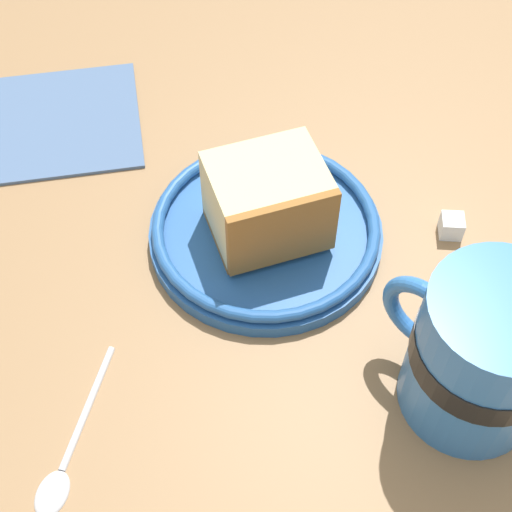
{
  "coord_description": "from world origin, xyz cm",
  "views": [
    {
      "loc": [
        26.97,
        -12.94,
        45.12
      ],
      "look_at": [
        -1.3,
        1.43,
        3.0
      ],
      "focal_mm": 52.56,
      "sensor_mm": 36.0,
      "label": 1
    }
  ],
  "objects_px": {
    "teaspoon": "(63,463)",
    "cake_slice": "(268,203)",
    "tea_mug": "(483,352)",
    "sugar_cube": "(451,226)",
    "folded_napkin": "(60,120)",
    "small_plate": "(266,230)"
  },
  "relations": [
    {
      "from": "sugar_cube",
      "to": "cake_slice",
      "type": "bearing_deg",
      "value": -113.64
    },
    {
      "from": "tea_mug",
      "to": "teaspoon",
      "type": "xyz_separation_m",
      "value": [
        -0.07,
        -0.25,
        -0.05
      ]
    },
    {
      "from": "teaspoon",
      "to": "sugar_cube",
      "type": "relative_size",
      "value": 5.83
    },
    {
      "from": "small_plate",
      "to": "tea_mug",
      "type": "relative_size",
      "value": 1.53
    },
    {
      "from": "cake_slice",
      "to": "tea_mug",
      "type": "distance_m",
      "value": 0.18
    },
    {
      "from": "tea_mug",
      "to": "sugar_cube",
      "type": "bearing_deg",
      "value": 147.82
    },
    {
      "from": "tea_mug",
      "to": "folded_napkin",
      "type": "height_order",
      "value": "tea_mug"
    },
    {
      "from": "small_plate",
      "to": "tea_mug",
      "type": "height_order",
      "value": "tea_mug"
    },
    {
      "from": "teaspoon",
      "to": "cake_slice",
      "type": "bearing_deg",
      "value": 117.25
    },
    {
      "from": "cake_slice",
      "to": "tea_mug",
      "type": "height_order",
      "value": "tea_mug"
    },
    {
      "from": "small_plate",
      "to": "folded_napkin",
      "type": "distance_m",
      "value": 0.22
    },
    {
      "from": "teaspoon",
      "to": "folded_napkin",
      "type": "height_order",
      "value": "teaspoon"
    },
    {
      "from": "cake_slice",
      "to": "teaspoon",
      "type": "distance_m",
      "value": 0.22
    },
    {
      "from": "teaspoon",
      "to": "folded_napkin",
      "type": "distance_m",
      "value": 0.31
    },
    {
      "from": "small_plate",
      "to": "cake_slice",
      "type": "distance_m",
      "value": 0.03
    },
    {
      "from": "folded_napkin",
      "to": "cake_slice",
      "type": "bearing_deg",
      "value": 26.85
    },
    {
      "from": "cake_slice",
      "to": "teaspoon",
      "type": "height_order",
      "value": "cake_slice"
    },
    {
      "from": "folded_napkin",
      "to": "teaspoon",
      "type": "bearing_deg",
      "value": -17.57
    },
    {
      "from": "cake_slice",
      "to": "sugar_cube",
      "type": "height_order",
      "value": "cake_slice"
    },
    {
      "from": "small_plate",
      "to": "tea_mug",
      "type": "bearing_deg",
      "value": 17.5
    },
    {
      "from": "folded_napkin",
      "to": "tea_mug",
      "type": "bearing_deg",
      "value": 22.8
    },
    {
      "from": "small_plate",
      "to": "tea_mug",
      "type": "xyz_separation_m",
      "value": [
        0.18,
        0.06,
        0.05
      ]
    }
  ]
}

